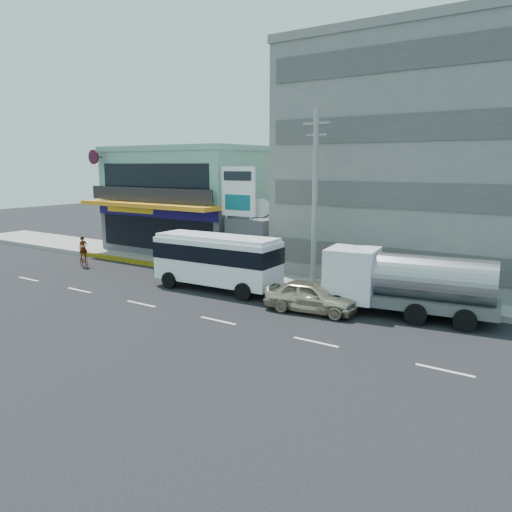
# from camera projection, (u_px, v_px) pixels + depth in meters

# --- Properties ---
(ground) EXTENTS (120.00, 120.00, 0.00)m
(ground) POSITION_uv_depth(u_px,v_px,m) (141.00, 304.00, 25.52)
(ground) COLOR black
(ground) RESTS_ON ground
(sidewalk) EXTENTS (70.00, 5.00, 0.30)m
(sidewalk) POSITION_uv_depth(u_px,v_px,m) (314.00, 279.00, 30.48)
(sidewalk) COLOR gray
(sidewalk) RESTS_ON ground
(shop_building) EXTENTS (12.40, 11.70, 8.00)m
(shop_building) POSITION_uv_depth(u_px,v_px,m) (198.00, 202.00, 40.57)
(shop_building) COLOR #403F44
(shop_building) RESTS_ON ground
(concrete_building) EXTENTS (16.00, 12.00, 14.00)m
(concrete_building) POSITION_uv_depth(u_px,v_px,m) (429.00, 165.00, 30.97)
(concrete_building) COLOR gray
(concrete_building) RESTS_ON ground
(gap_structure) EXTENTS (3.00, 6.00, 3.50)m
(gap_structure) POSITION_uv_depth(u_px,v_px,m) (268.00, 241.00, 34.98)
(gap_structure) COLOR #403F44
(gap_structure) RESTS_ON ground
(satellite_dish) EXTENTS (1.50, 1.50, 0.15)m
(satellite_dish) POSITION_uv_depth(u_px,v_px,m) (260.00, 216.00, 33.84)
(satellite_dish) COLOR slate
(satellite_dish) RESTS_ON gap_structure
(billboard) EXTENTS (2.60, 0.18, 6.90)m
(billboard) POSITION_uv_depth(u_px,v_px,m) (238.00, 197.00, 32.40)
(billboard) COLOR gray
(billboard) RESTS_ON ground
(utility_pole_near) EXTENTS (1.60, 0.30, 10.00)m
(utility_pole_near) POSITION_uv_depth(u_px,v_px,m) (315.00, 199.00, 27.32)
(utility_pole_near) COLOR #999993
(utility_pole_near) RESTS_ON ground
(minibus) EXTENTS (7.54, 2.88, 3.11)m
(minibus) POSITION_uv_depth(u_px,v_px,m) (217.00, 258.00, 28.11)
(minibus) COLOR white
(minibus) RESTS_ON ground
(sedan) EXTENTS (4.71, 2.35, 1.54)m
(sedan) POSITION_uv_depth(u_px,v_px,m) (311.00, 296.00, 23.99)
(sedan) COLOR #C5B796
(sedan) RESTS_ON ground
(tanker_truck) EXTENTS (8.00, 3.47, 3.05)m
(tanker_truck) POSITION_uv_depth(u_px,v_px,m) (402.00, 282.00, 23.21)
(tanker_truck) COLOR white
(tanker_truck) RESTS_ON ground
(motorcycle_rider) EXTENTS (1.77, 1.12, 2.14)m
(motorcycle_rider) POSITION_uv_depth(u_px,v_px,m) (84.00, 257.00, 34.59)
(motorcycle_rider) COLOR #5F1E0D
(motorcycle_rider) RESTS_ON ground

